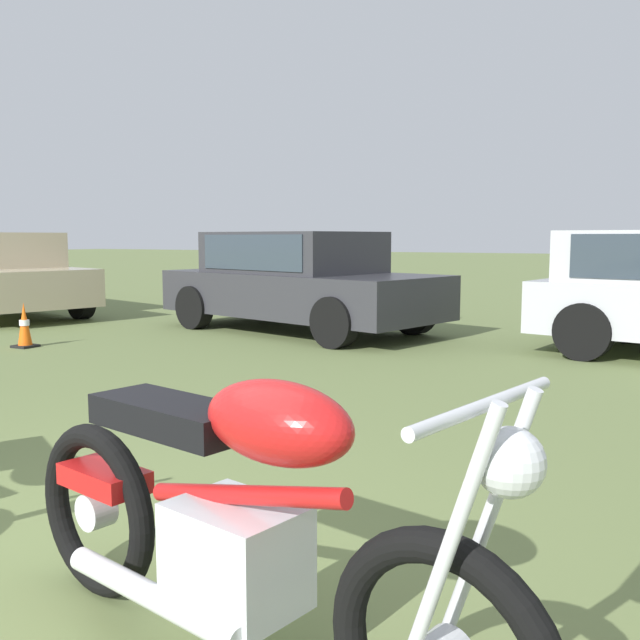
% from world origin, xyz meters
% --- Properties ---
extents(motorcycle_red, '(2.12, 0.76, 1.02)m').
position_xyz_m(motorcycle_red, '(1.28, 0.12, 0.48)').
color(motorcycle_red, black).
rests_on(motorcycle_red, ground).
extents(car_charcoal, '(4.49, 2.78, 1.43)m').
position_xyz_m(car_charcoal, '(-2.64, 7.27, 0.80)').
color(car_charcoal, '#2D2D33').
rests_on(car_charcoal, ground).
extents(traffic_cone, '(0.25, 0.25, 0.56)m').
position_xyz_m(traffic_cone, '(-4.84, 4.34, 0.26)').
color(traffic_cone, '#EA590F').
rests_on(traffic_cone, ground).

